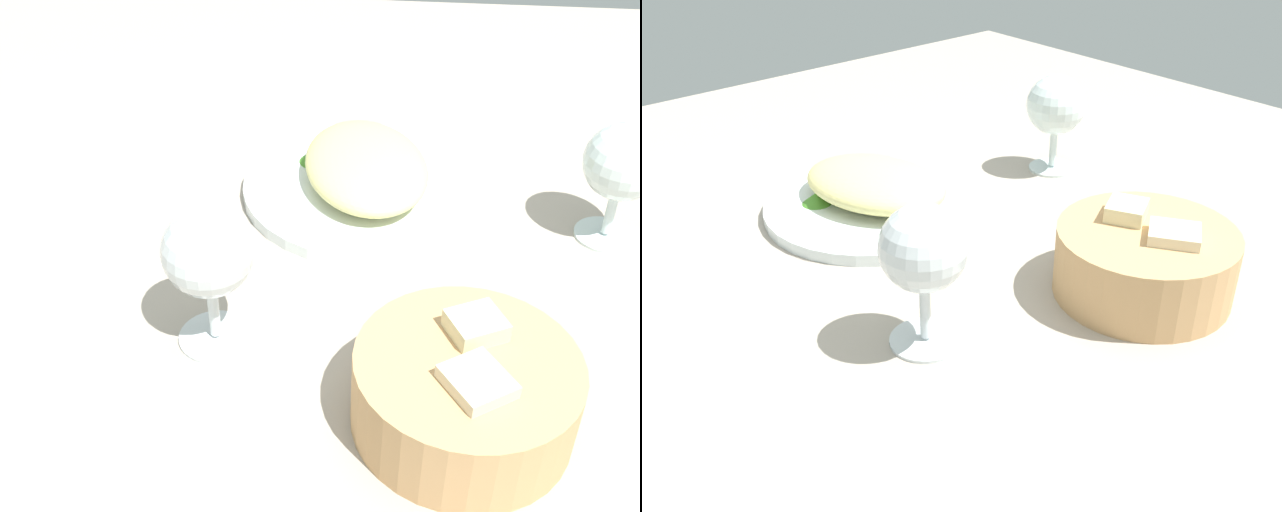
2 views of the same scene
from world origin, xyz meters
The scene contains 7 objects.
ground_plane centered at (0.00, 0.00, -1.00)cm, with size 140.00×140.00×2.00cm, color #AA9E8F.
plate centered at (-12.58, -2.39, 0.70)cm, with size 27.21×27.21×1.40cm, color white.
omelette centered at (-12.58, -2.39, 3.56)cm, with size 19.04×13.28×4.33cm, color #E4DA85.
lettuce_garnish centered at (-16.47, -8.43, 2.10)cm, with size 3.62×3.62×1.39cm, color #46872A.
bread_basket centered at (19.94, 7.03, 3.65)cm, with size 17.77×17.77×8.58cm.
wine_glass_near centered at (12.04, -14.51, 9.25)cm, with size 7.84×7.84×13.75cm.
wine_glass_far centered at (-6.91, 22.97, 8.61)cm, with size 7.83×7.83×12.99cm.
Camera 1 is at (65.83, 0.45, 52.63)cm, focal length 47.15 mm.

